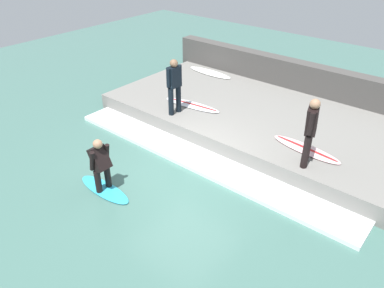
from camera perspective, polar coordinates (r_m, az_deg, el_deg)
ground_plane at (r=9.55m, az=-1.05°, el=-4.25°), size 28.00×28.00×0.00m
concrete_ledge at (r=11.71m, az=9.35°, el=3.94°), size 4.40×9.12×0.51m
back_wall at (r=13.54m, az=15.02°, el=9.26°), size 0.50×9.57×1.44m
wave_foam_crest at (r=9.89m, az=1.15°, el=-2.48°), size 0.93×8.66×0.11m
surfboard_riding at (r=9.16m, az=-13.19°, el=-6.74°), size 0.48×1.62×0.06m
surfer_riding at (r=8.72m, az=-13.78°, el=-2.75°), size 0.52×0.43×1.33m
surfer_waiting_near at (r=8.87m, az=17.61°, el=2.21°), size 0.55×0.36×1.68m
surfboard_waiting_near at (r=9.87m, az=16.98°, el=-0.74°), size 0.69×1.92×0.07m
surfer_waiting_far at (r=10.93m, az=-2.71°, el=9.16°), size 0.56×0.27×1.66m
surfboard_waiting_far at (r=11.73m, az=0.00°, el=5.98°), size 0.67×1.98×0.07m
surfboard_spare at (r=14.40m, az=2.74°, el=10.84°), size 0.57×1.93×0.06m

